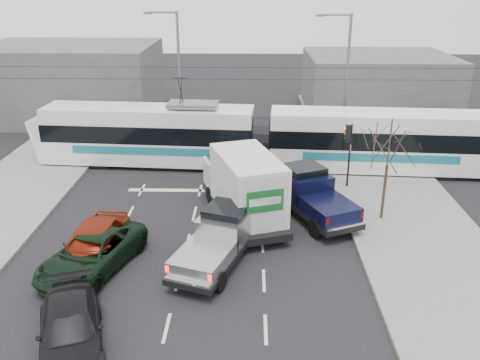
{
  "coord_description": "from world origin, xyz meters",
  "views": [
    {
      "loc": [
        1.15,
        -20.18,
        11.24
      ],
      "look_at": [
        0.61,
        3.18,
        1.8
      ],
      "focal_mm": 38.0,
      "sensor_mm": 36.0,
      "label": 1
    }
  ],
  "objects_px": {
    "street_lamp_far": "(177,68)",
    "navy_pickup": "(311,194)",
    "dark_car": "(71,329)",
    "street_lamp_near": "(344,74)",
    "red_car": "(93,243)",
    "green_car": "(92,253)",
    "traffic_signal": "(348,142)",
    "bare_tree": "(389,147)",
    "silver_pickup": "(220,236)",
    "tram": "(261,138)",
    "box_truck": "(244,187)"
  },
  "relations": [
    {
      "from": "box_truck",
      "to": "navy_pickup",
      "type": "height_order",
      "value": "box_truck"
    },
    {
      "from": "bare_tree",
      "to": "tram",
      "type": "distance_m",
      "value": 9.53
    },
    {
      "from": "tram",
      "to": "red_car",
      "type": "height_order",
      "value": "tram"
    },
    {
      "from": "navy_pickup",
      "to": "red_car",
      "type": "height_order",
      "value": "navy_pickup"
    },
    {
      "from": "tram",
      "to": "green_car",
      "type": "bearing_deg",
      "value": -116.29
    },
    {
      "from": "street_lamp_near",
      "to": "green_car",
      "type": "relative_size",
      "value": 1.66
    },
    {
      "from": "street_lamp_near",
      "to": "box_truck",
      "type": "distance_m",
      "value": 13.68
    },
    {
      "from": "bare_tree",
      "to": "dark_car",
      "type": "distance_m",
      "value": 15.78
    },
    {
      "from": "street_lamp_far",
      "to": "red_car",
      "type": "bearing_deg",
      "value": -94.02
    },
    {
      "from": "bare_tree",
      "to": "silver_pickup",
      "type": "bearing_deg",
      "value": -153.64
    },
    {
      "from": "traffic_signal",
      "to": "red_car",
      "type": "distance_m",
      "value": 14.57
    },
    {
      "from": "tram",
      "to": "red_car",
      "type": "bearing_deg",
      "value": -118.15
    },
    {
      "from": "street_lamp_near",
      "to": "tram",
      "type": "xyz_separation_m",
      "value": [
        -5.57,
        -4.21,
        -3.15
      ]
    },
    {
      "from": "silver_pickup",
      "to": "green_car",
      "type": "bearing_deg",
      "value": -149.68
    },
    {
      "from": "navy_pickup",
      "to": "green_car",
      "type": "distance_m",
      "value": 10.83
    },
    {
      "from": "traffic_signal",
      "to": "red_car",
      "type": "height_order",
      "value": "traffic_signal"
    },
    {
      "from": "traffic_signal",
      "to": "navy_pickup",
      "type": "relative_size",
      "value": 0.6
    },
    {
      "from": "street_lamp_near",
      "to": "silver_pickup",
      "type": "bearing_deg",
      "value": -115.88
    },
    {
      "from": "dark_car",
      "to": "red_car",
      "type": "bearing_deg",
      "value": 80.14
    },
    {
      "from": "street_lamp_near",
      "to": "green_car",
      "type": "bearing_deg",
      "value": -127.68
    },
    {
      "from": "street_lamp_near",
      "to": "red_car",
      "type": "relative_size",
      "value": 1.81
    },
    {
      "from": "bare_tree",
      "to": "traffic_signal",
      "type": "relative_size",
      "value": 1.39
    },
    {
      "from": "traffic_signal",
      "to": "street_lamp_far",
      "type": "distance_m",
      "value": 14.47
    },
    {
      "from": "silver_pickup",
      "to": "green_car",
      "type": "xyz_separation_m",
      "value": [
        -5.16,
        -0.99,
        -0.3
      ]
    },
    {
      "from": "dark_car",
      "to": "street_lamp_near",
      "type": "bearing_deg",
      "value": 41.7
    },
    {
      "from": "bare_tree",
      "to": "silver_pickup",
      "type": "xyz_separation_m",
      "value": [
        -7.72,
        -3.83,
        -2.74
      ]
    },
    {
      "from": "bare_tree",
      "to": "red_car",
      "type": "bearing_deg",
      "value": -162.19
    },
    {
      "from": "box_truck",
      "to": "dark_car",
      "type": "xyz_separation_m",
      "value": [
        -5.39,
        -9.49,
        -1.02
      ]
    },
    {
      "from": "street_lamp_near",
      "to": "dark_car",
      "type": "height_order",
      "value": "street_lamp_near"
    },
    {
      "from": "street_lamp_near",
      "to": "navy_pickup",
      "type": "bearing_deg",
      "value": -106.09
    },
    {
      "from": "silver_pickup",
      "to": "navy_pickup",
      "type": "relative_size",
      "value": 1.02
    },
    {
      "from": "street_lamp_far",
      "to": "navy_pickup",
      "type": "xyz_separation_m",
      "value": [
        8.33,
        -13.0,
        -3.93
      ]
    },
    {
      "from": "street_lamp_near",
      "to": "navy_pickup",
      "type": "height_order",
      "value": "street_lamp_near"
    },
    {
      "from": "bare_tree",
      "to": "dark_car",
      "type": "height_order",
      "value": "bare_tree"
    },
    {
      "from": "street_lamp_near",
      "to": "street_lamp_far",
      "type": "xyz_separation_m",
      "value": [
        -11.5,
        2.0,
        0.0
      ]
    },
    {
      "from": "bare_tree",
      "to": "navy_pickup",
      "type": "distance_m",
      "value": 4.36
    },
    {
      "from": "traffic_signal",
      "to": "green_car",
      "type": "bearing_deg",
      "value": -143.15
    },
    {
      "from": "street_lamp_near",
      "to": "silver_pickup",
      "type": "distance_m",
      "value": 17.51
    },
    {
      "from": "tram",
      "to": "dark_car",
      "type": "relative_size",
      "value": 5.53
    },
    {
      "from": "tram",
      "to": "navy_pickup",
      "type": "xyz_separation_m",
      "value": [
        2.4,
        -6.79,
        -0.79
      ]
    },
    {
      "from": "green_car",
      "to": "dark_car",
      "type": "bearing_deg",
      "value": -63.76
    },
    {
      "from": "green_car",
      "to": "red_car",
      "type": "relative_size",
      "value": 1.09
    },
    {
      "from": "street_lamp_far",
      "to": "red_car",
      "type": "xyz_separation_m",
      "value": [
        -1.24,
        -17.69,
        -4.26
      ]
    },
    {
      "from": "tram",
      "to": "red_car",
      "type": "distance_m",
      "value": 13.58
    },
    {
      "from": "box_truck",
      "to": "green_car",
      "type": "xyz_separation_m",
      "value": [
        -6.09,
        -4.77,
        -0.98
      ]
    },
    {
      "from": "street_lamp_near",
      "to": "box_truck",
      "type": "relative_size",
      "value": 1.21
    },
    {
      "from": "traffic_signal",
      "to": "dark_car",
      "type": "distance_m",
      "value": 17.59
    },
    {
      "from": "box_truck",
      "to": "dark_car",
      "type": "relative_size",
      "value": 1.51
    },
    {
      "from": "green_car",
      "to": "navy_pickup",
      "type": "bearing_deg",
      "value": 47.27
    },
    {
      "from": "navy_pickup",
      "to": "traffic_signal",
      "type": "bearing_deg",
      "value": 32.02
    }
  ]
}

